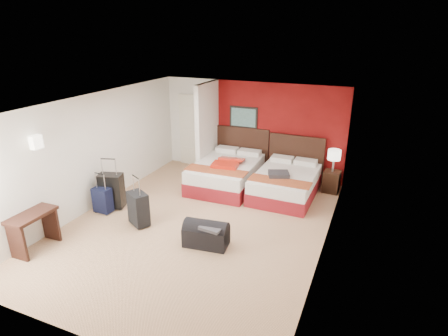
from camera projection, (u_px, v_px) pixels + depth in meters
The scene contains 17 objects.
ground at pixel (198, 224), 7.65m from camera, with size 6.50×6.50×0.00m, color #DAAF86.
room_walls at pixel (171, 140), 8.94m from camera, with size 5.02×6.52×2.50m.
red_accent_panel at pixel (278, 132), 9.72m from camera, with size 3.50×0.04×2.50m, color maroon.
partition_wall at pixel (207, 130), 9.82m from camera, with size 0.12×1.20×2.50m, color silver.
entry_door at pixel (193, 131), 10.69m from camera, with size 0.82×0.06×2.05m, color silver.
bed_left at pixel (226, 174), 9.42m from camera, with size 1.46×2.09×0.63m, color silver.
bed_right at pixel (285, 184), 8.87m from camera, with size 1.36×1.95×0.58m, color white.
red_suitcase_open at pixel (228, 162), 9.17m from camera, with size 0.62×0.85×0.11m, color red.
jacket_bundle at pixel (279, 174), 8.53m from camera, with size 0.46×0.37×0.11m, color #343338.
nightstand at pixel (331, 181), 9.11m from camera, with size 0.38×0.38×0.53m, color black.
table_lamp at pixel (334, 161), 8.92m from camera, with size 0.31×0.31×0.54m, color white.
suitcase_black at pixel (112, 192), 8.23m from camera, with size 0.51×0.32×0.77m, color black.
suitcase_charcoal at pixel (139, 210), 7.52m from camera, with size 0.46×0.29×0.68m, color black.
suitcase_navy at pixel (103, 201), 8.06m from camera, with size 0.39×0.24×0.54m, color black.
duffel_bag at pixel (206, 235), 6.86m from camera, with size 0.81×0.43×0.41m, color black.
jacket_draped at pixel (212, 227), 6.68m from camera, with size 0.40×0.34×0.05m, color #3E3D43.
desk at pixel (35, 231), 6.69m from camera, with size 0.43×0.86×0.72m, color #321710.
Camera 1 is at (3.14, -6.00, 3.78)m, focal length 29.87 mm.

